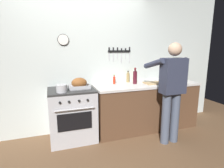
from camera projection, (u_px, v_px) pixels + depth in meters
wall_back at (80, 63)px, 3.36m from camera, size 6.00×0.13×2.60m
counter_block at (146, 106)px, 3.58m from camera, size 2.03×0.65×0.90m
stove at (72, 115)px, 3.12m from camera, size 0.76×0.67×0.90m
person_cook at (172, 87)px, 2.94m from camera, size 0.51×0.63×1.66m
roasting_pan at (79, 84)px, 3.05m from camera, size 0.35×0.26×0.19m
saucepan at (62, 88)px, 2.82m from camera, size 0.17×0.17×0.12m
cutting_board at (154, 83)px, 3.49m from camera, size 0.36×0.24×0.02m
bottle_cooking_oil at (135, 76)px, 3.65m from camera, size 0.07×0.07×0.26m
bottle_hot_sauce at (114, 80)px, 3.44m from camera, size 0.05×0.05×0.18m
bottle_wine_red at (135, 77)px, 3.45m from camera, size 0.08×0.08×0.31m
bottle_vinegar at (128, 77)px, 3.60m from camera, size 0.06×0.06×0.23m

